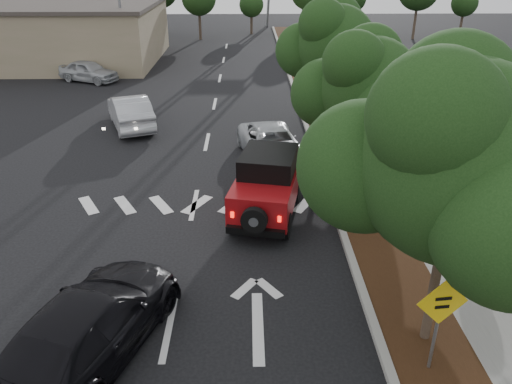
{
  "coord_description": "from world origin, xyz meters",
  "views": [
    {
      "loc": [
        1.81,
        -8.76,
        7.67
      ],
      "look_at": [
        2.01,
        3.0,
        1.92
      ],
      "focal_mm": 35.0,
      "sensor_mm": 36.0,
      "label": 1
    }
  ],
  "objects_px": {
    "red_jeep": "(268,183)",
    "speed_hump_sign": "(440,313)",
    "black_suv_oncoming": "(90,325)",
    "silver_suv_ahead": "(272,145)"
  },
  "relations": [
    {
      "from": "red_jeep",
      "to": "speed_hump_sign",
      "type": "relative_size",
      "value": 1.95
    },
    {
      "from": "black_suv_oncoming",
      "to": "speed_hump_sign",
      "type": "bearing_deg",
      "value": -167.09
    },
    {
      "from": "red_jeep",
      "to": "silver_suv_ahead",
      "type": "relative_size",
      "value": 0.89
    },
    {
      "from": "black_suv_oncoming",
      "to": "red_jeep",
      "type": "bearing_deg",
      "value": -103.93
    },
    {
      "from": "speed_hump_sign",
      "to": "black_suv_oncoming",
      "type": "bearing_deg",
      "value": 167.94
    },
    {
      "from": "red_jeep",
      "to": "silver_suv_ahead",
      "type": "height_order",
      "value": "red_jeep"
    },
    {
      "from": "silver_suv_ahead",
      "to": "black_suv_oncoming",
      "type": "bearing_deg",
      "value": -121.96
    },
    {
      "from": "silver_suv_ahead",
      "to": "red_jeep",
      "type": "bearing_deg",
      "value": -104.57
    },
    {
      "from": "red_jeep",
      "to": "black_suv_oncoming",
      "type": "bearing_deg",
      "value": -110.26
    },
    {
      "from": "black_suv_oncoming",
      "to": "speed_hump_sign",
      "type": "height_order",
      "value": "speed_hump_sign"
    }
  ]
}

